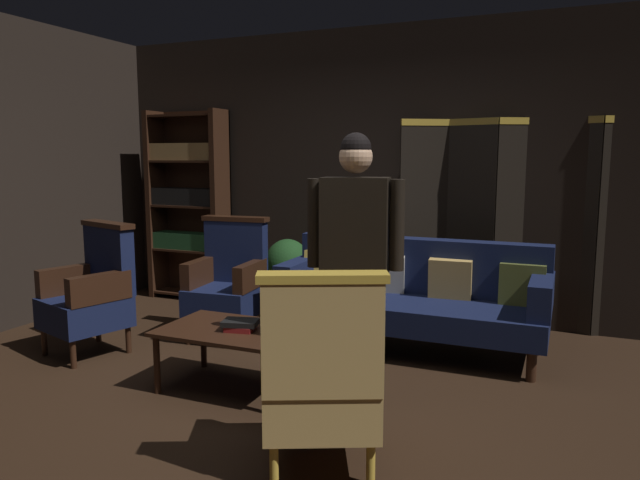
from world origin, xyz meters
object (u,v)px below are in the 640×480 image
(coffee_table, at_px, (236,335))
(armchair_wing_left, at_px, (92,292))
(book_red_leather, at_px, (241,328))
(potted_plant, at_px, (288,272))
(armchair_wing_right, at_px, (228,282))
(standing_figure, at_px, (355,246))
(book_black_cloth, at_px, (240,323))
(bookshelf, at_px, (189,202))
(folding_screen, at_px, (519,221))
(velvet_couch, at_px, (413,293))
(armchair_gilt_accent, at_px, (321,376))

(coffee_table, distance_m, armchair_wing_left, 1.47)
(book_red_leather, bearing_deg, potted_plant, 106.91)
(armchair_wing_right, xyz_separation_m, standing_figure, (1.50, -0.96, 0.54))
(book_red_leather, bearing_deg, book_black_cloth, 0.00)
(armchair_wing_right, relative_size, book_red_leather, 5.74)
(bookshelf, height_order, book_red_leather, bookshelf)
(folding_screen, xyz_separation_m, coffee_table, (-1.60, -2.26, -0.61))
(standing_figure, bearing_deg, velvet_couch, 88.06)
(standing_figure, distance_m, book_black_cloth, 0.96)
(armchair_wing_left, height_order, book_black_cloth, armchair_wing_left)
(folding_screen, bearing_deg, velvet_couch, -127.85)
(folding_screen, height_order, armchair_wing_right, folding_screen)
(book_red_leather, bearing_deg, standing_figure, 2.80)
(potted_plant, bearing_deg, armchair_gilt_accent, -60.63)
(bookshelf, relative_size, armchair_wing_right, 1.97)
(armchair_wing_left, height_order, potted_plant, armchair_wing_left)
(standing_figure, bearing_deg, folding_screen, 71.07)
(armchair_wing_left, distance_m, book_black_cloth, 1.52)
(armchair_gilt_accent, height_order, armchair_wing_right, same)
(standing_figure, height_order, book_black_cloth, standing_figure)
(bookshelf, distance_m, coffee_table, 2.84)
(book_red_leather, height_order, book_black_cloth, book_black_cloth)
(velvet_couch, xyz_separation_m, armchair_gilt_accent, (0.05, -2.06, 0.03))
(armchair_wing_left, height_order, standing_figure, standing_figure)
(folding_screen, distance_m, bookshelf, 3.43)
(standing_figure, bearing_deg, coffee_table, -178.67)
(folding_screen, relative_size, coffee_table, 2.11)
(coffee_table, height_order, book_red_leather, book_red_leather)
(book_red_leather, bearing_deg, folding_screen, 55.69)
(folding_screen, height_order, bookshelf, bookshelf)
(armchair_wing_left, xyz_separation_m, standing_figure, (2.29, -0.19, 0.54))
(coffee_table, bearing_deg, potted_plant, 105.79)
(velvet_couch, bearing_deg, standing_figure, -91.94)
(book_black_cloth, bearing_deg, bookshelf, 131.90)
(folding_screen, relative_size, armchair_wing_left, 2.03)
(armchair_gilt_accent, bearing_deg, bookshelf, 134.55)
(velvet_couch, height_order, armchair_wing_left, armchair_wing_left)
(armchair_wing_right, bearing_deg, velvet_couch, 12.47)
(armchair_wing_left, xyz_separation_m, book_black_cloth, (1.50, -0.23, -0.02))
(armchair_gilt_accent, xyz_separation_m, standing_figure, (-0.10, 0.75, 0.54))
(armchair_wing_right, relative_size, potted_plant, 1.37)
(standing_figure, bearing_deg, potted_plant, 126.54)
(folding_screen, bearing_deg, armchair_wing_right, -150.72)
(bookshelf, bearing_deg, folding_screen, 3.18)
(potted_plant, height_order, book_red_leather, potted_plant)
(potted_plant, bearing_deg, coffee_table, -74.21)
(folding_screen, distance_m, book_red_leather, 2.81)
(armchair_wing_left, bearing_deg, velvet_couch, 25.55)
(bookshelf, xyz_separation_m, armchair_wing_left, (0.37, -1.85, -0.58))
(potted_plant, bearing_deg, armchair_wing_left, -119.80)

